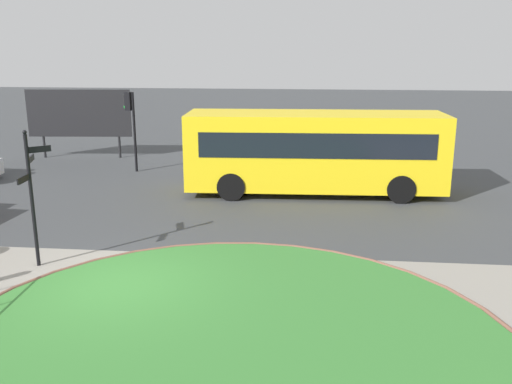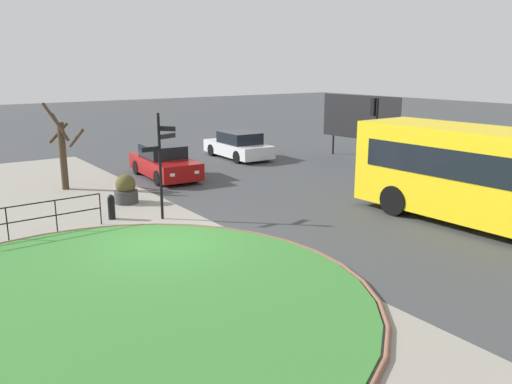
# 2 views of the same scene
# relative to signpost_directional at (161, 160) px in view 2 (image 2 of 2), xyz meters

# --- Properties ---
(ground) EXTENTS (120.00, 120.00, 0.00)m
(ground) POSITION_rel_signpost_directional_xyz_m (2.42, -1.11, -1.95)
(ground) COLOR #3D3F42
(sidewalk_paving) EXTENTS (32.00, 8.25, 0.02)m
(sidewalk_paving) POSITION_rel_signpost_directional_xyz_m (2.42, -2.98, -1.94)
(sidewalk_paving) COLOR gray
(sidewalk_paving) RESTS_ON ground
(grass_island) EXTENTS (10.88, 10.88, 0.10)m
(grass_island) POSITION_rel_signpost_directional_xyz_m (5.23, -3.60, -1.90)
(grass_island) COLOR #387A33
(grass_island) RESTS_ON ground
(grass_kerb_ring) EXTENTS (11.19, 11.19, 0.11)m
(grass_kerb_ring) POSITION_rel_signpost_directional_xyz_m (5.23, -3.60, -1.89)
(grass_kerb_ring) COLOR brown
(grass_kerb_ring) RESTS_ON ground
(signpost_directional) EXTENTS (0.65, 1.26, 3.43)m
(signpost_directional) POSITION_rel_signpost_directional_xyz_m (0.00, 0.00, 0.00)
(signpost_directional) COLOR black
(signpost_directional) RESTS_ON ground
(bollard_foreground) EXTENTS (0.23, 0.23, 0.83)m
(bollard_foreground) POSITION_rel_signpost_directional_xyz_m (-0.91, -1.37, -1.52)
(bollard_foreground) COLOR black
(bollard_foreground) RESTS_ON ground
(railing_grass_edge) EXTENTS (0.22, 4.07, 1.02)m
(railing_grass_edge) POSITION_rel_signpost_directional_xyz_m (-0.45, -3.86, -1.29)
(railing_grass_edge) COLOR black
(railing_grass_edge) RESTS_ON ground
(bus_yellow) EXTENTS (9.41, 2.91, 2.99)m
(bus_yellow) POSITION_rel_signpost_directional_xyz_m (6.84, 7.79, -0.34)
(bus_yellow) COLOR yellow
(bus_yellow) RESTS_ON ground
(car_near_lane) EXTENTS (4.47, 2.07, 1.44)m
(car_near_lane) POSITION_rel_signpost_directional_xyz_m (-5.90, 2.85, -1.29)
(car_near_lane) COLOR maroon
(car_near_lane) RESTS_ON ground
(car_far_lane) EXTENTS (4.47, 2.01, 1.41)m
(car_far_lane) POSITION_rel_signpost_directional_xyz_m (-8.24, 8.26, -1.29)
(car_far_lane) COLOR silver
(car_far_lane) RESTS_ON ground
(traffic_light_near) EXTENTS (0.49, 0.30, 3.44)m
(traffic_light_near) POSITION_rel_signpost_directional_xyz_m (-1.03, 10.78, 0.58)
(traffic_light_near) COLOR black
(traffic_light_near) RESTS_ON ground
(billboard_left) EXTENTS (5.03, 0.58, 3.32)m
(billboard_left) POSITION_rel_signpost_directional_xyz_m (-4.48, 13.47, 0.20)
(billboard_left) COLOR black
(billboard_left) RESTS_ON ground
(planter_near_signpost) EXTENTS (0.84, 0.84, 1.06)m
(planter_near_signpost) POSITION_rel_signpost_directional_xyz_m (-2.60, -0.22, -1.47)
(planter_near_signpost) COLOR #383838
(planter_near_signpost) RESTS_ON ground
(street_tree_bare) EXTENTS (1.37, 1.40, 3.47)m
(street_tree_bare) POSITION_rel_signpost_directional_xyz_m (-6.04, -1.39, -0.31)
(street_tree_bare) COLOR #423323
(street_tree_bare) RESTS_ON ground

